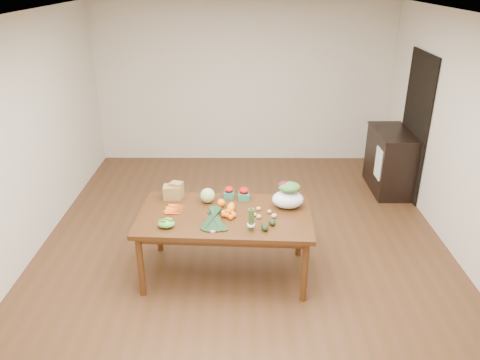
{
  "coord_description": "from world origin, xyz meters",
  "views": [
    {
      "loc": [
        -0.02,
        -4.89,
        3.12
      ],
      "look_at": [
        -0.04,
        0.0,
        0.91
      ],
      "focal_mm": 35.0,
      "sensor_mm": 36.0,
      "label": 1
    }
  ],
  "objects_px": {
    "cabbage": "(208,196)",
    "mandarin_cluster": "(228,212)",
    "dining_table": "(225,244)",
    "cabinet": "(390,161)",
    "kale_bunch": "(214,221)",
    "salad_bag": "(288,196)",
    "paper_bag": "(172,191)",
    "asparagus_bundle": "(251,219)"
  },
  "relations": [
    {
      "from": "paper_bag",
      "to": "asparagus_bundle",
      "type": "bearing_deg",
      "value": -39.34
    },
    {
      "from": "dining_table",
      "to": "paper_bag",
      "type": "relative_size",
      "value": 6.9
    },
    {
      "from": "cabinet",
      "to": "mandarin_cluster",
      "type": "bearing_deg",
      "value": -136.37
    },
    {
      "from": "cabinet",
      "to": "salad_bag",
      "type": "bearing_deg",
      "value": -130.23
    },
    {
      "from": "dining_table",
      "to": "mandarin_cluster",
      "type": "xyz_separation_m",
      "value": [
        0.04,
        -0.05,
        0.42
      ]
    },
    {
      "from": "cabinet",
      "to": "mandarin_cluster",
      "type": "distance_m",
      "value": 3.31
    },
    {
      "from": "dining_table",
      "to": "mandarin_cluster",
      "type": "height_order",
      "value": "mandarin_cluster"
    },
    {
      "from": "dining_table",
      "to": "salad_bag",
      "type": "xyz_separation_m",
      "value": [
        0.68,
        0.16,
        0.51
      ]
    },
    {
      "from": "dining_table",
      "to": "mandarin_cluster",
      "type": "distance_m",
      "value": 0.43
    },
    {
      "from": "paper_bag",
      "to": "salad_bag",
      "type": "xyz_separation_m",
      "value": [
        1.28,
        -0.21,
        0.04
      ]
    },
    {
      "from": "cabinet",
      "to": "asparagus_bundle",
      "type": "distance_m",
      "value": 3.37
    },
    {
      "from": "paper_bag",
      "to": "cabbage",
      "type": "bearing_deg",
      "value": -13.67
    },
    {
      "from": "dining_table",
      "to": "kale_bunch",
      "type": "bearing_deg",
      "value": -106.7
    },
    {
      "from": "mandarin_cluster",
      "to": "asparagus_bundle",
      "type": "height_order",
      "value": "asparagus_bundle"
    },
    {
      "from": "kale_bunch",
      "to": "salad_bag",
      "type": "distance_m",
      "value": 0.9
    },
    {
      "from": "paper_bag",
      "to": "salad_bag",
      "type": "distance_m",
      "value": 1.3
    },
    {
      "from": "cabinet",
      "to": "asparagus_bundle",
      "type": "xyz_separation_m",
      "value": [
        -2.15,
        -2.56,
        0.4
      ]
    },
    {
      "from": "salad_bag",
      "to": "dining_table",
      "type": "bearing_deg",
      "value": -166.58
    },
    {
      "from": "paper_bag",
      "to": "asparagus_bundle",
      "type": "height_order",
      "value": "asparagus_bundle"
    },
    {
      "from": "mandarin_cluster",
      "to": "salad_bag",
      "type": "distance_m",
      "value": 0.68
    },
    {
      "from": "paper_bag",
      "to": "asparagus_bundle",
      "type": "relative_size",
      "value": 1.06
    },
    {
      "from": "mandarin_cluster",
      "to": "cabinet",
      "type": "bearing_deg",
      "value": 43.63
    },
    {
      "from": "paper_bag",
      "to": "asparagus_bundle",
      "type": "distance_m",
      "value": 1.13
    },
    {
      "from": "cabinet",
      "to": "salad_bag",
      "type": "height_order",
      "value": "salad_bag"
    },
    {
      "from": "cabbage",
      "to": "mandarin_cluster",
      "type": "relative_size",
      "value": 0.92
    },
    {
      "from": "paper_bag",
      "to": "mandarin_cluster",
      "type": "height_order",
      "value": "paper_bag"
    },
    {
      "from": "asparagus_bundle",
      "to": "paper_bag",
      "type": "bearing_deg",
      "value": 143.63
    },
    {
      "from": "mandarin_cluster",
      "to": "dining_table",
      "type": "bearing_deg",
      "value": 125.6
    },
    {
      "from": "cabbage",
      "to": "asparagus_bundle",
      "type": "distance_m",
      "value": 0.78
    },
    {
      "from": "dining_table",
      "to": "asparagus_bundle",
      "type": "relative_size",
      "value": 7.31
    },
    {
      "from": "dining_table",
      "to": "asparagus_bundle",
      "type": "xyz_separation_m",
      "value": [
        0.27,
        -0.34,
        0.5
      ]
    },
    {
      "from": "asparagus_bundle",
      "to": "cabbage",
      "type": "bearing_deg",
      "value": 130.27
    },
    {
      "from": "mandarin_cluster",
      "to": "salad_bag",
      "type": "bearing_deg",
      "value": 18.31
    },
    {
      "from": "mandarin_cluster",
      "to": "kale_bunch",
      "type": "bearing_deg",
      "value": -120.52
    },
    {
      "from": "dining_table",
      "to": "mandarin_cluster",
      "type": "bearing_deg",
      "value": -51.43
    },
    {
      "from": "dining_table",
      "to": "salad_bag",
      "type": "height_order",
      "value": "salad_bag"
    },
    {
      "from": "kale_bunch",
      "to": "asparagus_bundle",
      "type": "relative_size",
      "value": 1.6
    },
    {
      "from": "mandarin_cluster",
      "to": "kale_bunch",
      "type": "relative_size",
      "value": 0.45
    },
    {
      "from": "cabbage",
      "to": "asparagus_bundle",
      "type": "bearing_deg",
      "value": -52.7
    },
    {
      "from": "cabinet",
      "to": "cabbage",
      "type": "height_order",
      "value": "cabinet"
    },
    {
      "from": "cabbage",
      "to": "mandarin_cluster",
      "type": "bearing_deg",
      "value": -54.15
    },
    {
      "from": "dining_table",
      "to": "asparagus_bundle",
      "type": "height_order",
      "value": "asparagus_bundle"
    }
  ]
}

